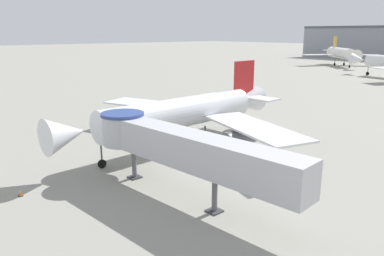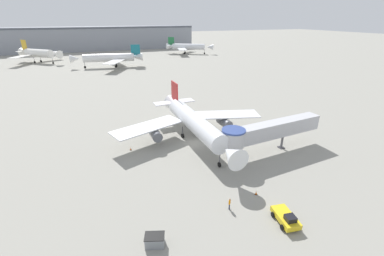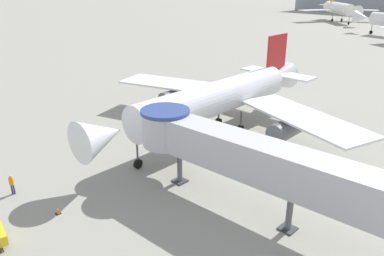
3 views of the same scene
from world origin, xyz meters
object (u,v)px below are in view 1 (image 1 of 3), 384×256
Objects in this scene: traffic_cone_near_nose at (20,193)px; traffic_cone_starboard_wing at (263,174)px; main_airplane at (185,113)px; jet_bridge at (175,145)px; traffic_cone_port_wing at (131,124)px; background_jet_gold_tail at (342,53)px.

traffic_cone_starboard_wing is at bearing 59.46° from traffic_cone_near_nose.
traffic_cone_starboard_wing reaches higher than traffic_cone_near_nose.
main_airplane is 14.42m from jet_bridge.
jet_bridge is (10.42, -9.97, 0.34)m from main_airplane.
main_airplane reaches higher than jet_bridge.
jet_bridge is 35.33× the size of traffic_cone_port_wing.
traffic_cone_port_wing is (-25.78, 1.51, -0.05)m from traffic_cone_starboard_wing.
traffic_cone_near_nose is (-11.15, -18.90, -0.05)m from traffic_cone_starboard_wing.
traffic_cone_near_nose reaches higher than traffic_cone_port_wing.
traffic_cone_starboard_wing is at bearing 69.97° from jet_bridge.
main_airplane is 1.28× the size of background_jet_gold_tail.
traffic_cone_near_nose is at bearing -86.11° from main_airplane.
traffic_cone_starboard_wing is at bearing -111.76° from background_jet_gold_tail.
background_jet_gold_tail is at bearing 114.28° from traffic_cone_starboard_wing.
jet_bridge reaches higher than traffic_cone_near_nose.
main_airplane is 53.94× the size of traffic_cone_near_nose.
background_jet_gold_tail reaches higher than traffic_cone_starboard_wing.
jet_bridge is 25.83m from traffic_cone_port_wing.
traffic_cone_port_wing is at bearing 151.75° from jet_bridge.
traffic_cone_near_nose is 0.02× the size of background_jet_gold_tail.
background_jet_gold_tail reaches higher than traffic_cone_near_nose.
background_jet_gold_tail is at bearing 103.75° from traffic_cone_port_wing.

